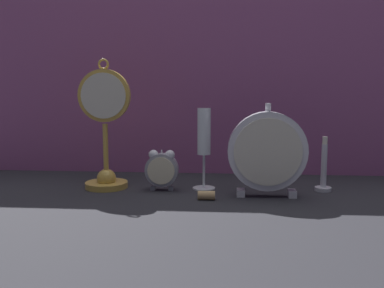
{
  "coord_description": "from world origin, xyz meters",
  "views": [
    {
      "loc": [
        0.09,
        -1.03,
        0.27
      ],
      "look_at": [
        0.0,
        0.08,
        0.13
      ],
      "focal_mm": 40.0,
      "sensor_mm": 36.0,
      "label": 1
    }
  ],
  "objects_px": {
    "champagne_flute": "(204,139)",
    "brass_candlestick": "(324,173)",
    "alarm_clock_twin_bell": "(162,168)",
    "mantel_clock_silver": "(267,152)",
    "pocket_watch_on_stand": "(105,136)",
    "wine_cork": "(206,195)"
  },
  "relations": [
    {
      "from": "alarm_clock_twin_bell",
      "to": "mantel_clock_silver",
      "type": "xyz_separation_m",
      "value": [
        0.27,
        -0.05,
        0.05
      ]
    },
    {
      "from": "pocket_watch_on_stand",
      "to": "mantel_clock_silver",
      "type": "bearing_deg",
      "value": -8.69
    },
    {
      "from": "mantel_clock_silver",
      "to": "champagne_flute",
      "type": "relative_size",
      "value": 1.07
    },
    {
      "from": "pocket_watch_on_stand",
      "to": "champagne_flute",
      "type": "relative_size",
      "value": 1.59
    },
    {
      "from": "champagne_flute",
      "to": "brass_candlestick",
      "type": "height_order",
      "value": "champagne_flute"
    },
    {
      "from": "pocket_watch_on_stand",
      "to": "mantel_clock_silver",
      "type": "xyz_separation_m",
      "value": [
        0.43,
        -0.07,
        -0.03
      ]
    },
    {
      "from": "champagne_flute",
      "to": "brass_candlestick",
      "type": "relative_size",
      "value": 1.51
    },
    {
      "from": "pocket_watch_on_stand",
      "to": "alarm_clock_twin_bell",
      "type": "distance_m",
      "value": 0.18
    },
    {
      "from": "brass_candlestick",
      "to": "wine_cork",
      "type": "distance_m",
      "value": 0.33
    },
    {
      "from": "pocket_watch_on_stand",
      "to": "brass_candlestick",
      "type": "xyz_separation_m",
      "value": [
        0.59,
        0.01,
        -0.09
      ]
    },
    {
      "from": "champagne_flute",
      "to": "brass_candlestick",
      "type": "bearing_deg",
      "value": 0.01
    },
    {
      "from": "alarm_clock_twin_bell",
      "to": "champagne_flute",
      "type": "distance_m",
      "value": 0.14
    },
    {
      "from": "pocket_watch_on_stand",
      "to": "mantel_clock_silver",
      "type": "height_order",
      "value": "pocket_watch_on_stand"
    },
    {
      "from": "champagne_flute",
      "to": "wine_cork",
      "type": "xyz_separation_m",
      "value": [
        0.01,
        -0.12,
        -0.13
      ]
    },
    {
      "from": "mantel_clock_silver",
      "to": "alarm_clock_twin_bell",
      "type": "bearing_deg",
      "value": 170.34
    },
    {
      "from": "pocket_watch_on_stand",
      "to": "wine_cork",
      "type": "xyz_separation_m",
      "value": [
        0.28,
        -0.11,
        -0.13
      ]
    },
    {
      "from": "champagne_flute",
      "to": "brass_candlestick",
      "type": "distance_m",
      "value": 0.33
    },
    {
      "from": "brass_candlestick",
      "to": "alarm_clock_twin_bell",
      "type": "bearing_deg",
      "value": -176.16
    },
    {
      "from": "alarm_clock_twin_bell",
      "to": "brass_candlestick",
      "type": "relative_size",
      "value": 0.75
    },
    {
      "from": "champagne_flute",
      "to": "wine_cork",
      "type": "height_order",
      "value": "champagne_flute"
    },
    {
      "from": "alarm_clock_twin_bell",
      "to": "mantel_clock_silver",
      "type": "distance_m",
      "value": 0.28
    },
    {
      "from": "mantel_clock_silver",
      "to": "wine_cork",
      "type": "xyz_separation_m",
      "value": [
        -0.15,
        -0.04,
        -0.1
      ]
    }
  ]
}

